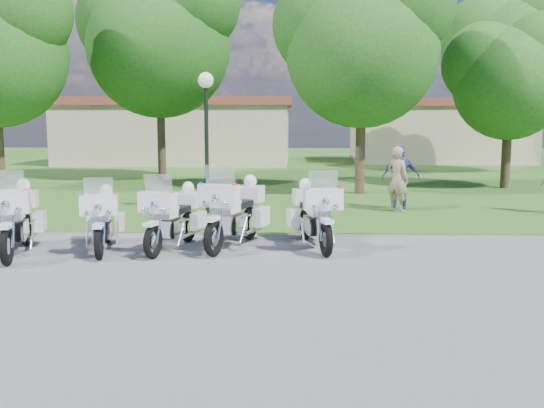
{
  "coord_description": "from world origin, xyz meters",
  "views": [
    {
      "loc": [
        1.4,
        -11.02,
        2.6
      ],
      "look_at": [
        0.96,
        1.2,
        0.95
      ],
      "focal_mm": 40.0,
      "sensor_mm": 36.0,
      "label": 1
    }
  ],
  "objects_px": {
    "lamp_post": "(206,107)",
    "bystander_c": "(401,177)",
    "motorcycle_2": "(17,217)",
    "motorcycle_5": "(236,211)",
    "motorcycle_3": "(103,218)",
    "motorcycle_4": "(174,216)",
    "motorcycle_6": "(313,214)",
    "bystander_a": "(397,179)"
  },
  "relations": [
    {
      "from": "lamp_post",
      "to": "bystander_c",
      "type": "distance_m",
      "value": 6.14
    },
    {
      "from": "motorcycle_2",
      "to": "motorcycle_5",
      "type": "relative_size",
      "value": 0.99
    },
    {
      "from": "motorcycle_3",
      "to": "motorcycle_5",
      "type": "relative_size",
      "value": 0.9
    },
    {
      "from": "bystander_c",
      "to": "motorcycle_3",
      "type": "bearing_deg",
      "value": 39.88
    },
    {
      "from": "motorcycle_3",
      "to": "motorcycle_2",
      "type": "bearing_deg",
      "value": 2.42
    },
    {
      "from": "motorcycle_5",
      "to": "motorcycle_4",
      "type": "bearing_deg",
      "value": 31.02
    },
    {
      "from": "lamp_post",
      "to": "motorcycle_2",
      "type": "bearing_deg",
      "value": -118.81
    },
    {
      "from": "motorcycle_5",
      "to": "motorcycle_6",
      "type": "height_order",
      "value": "motorcycle_5"
    },
    {
      "from": "motorcycle_3",
      "to": "lamp_post",
      "type": "height_order",
      "value": "lamp_post"
    },
    {
      "from": "motorcycle_3",
      "to": "bystander_a",
      "type": "distance_m",
      "value": 8.92
    },
    {
      "from": "motorcycle_2",
      "to": "motorcycle_3",
      "type": "bearing_deg",
      "value": -179.89
    },
    {
      "from": "motorcycle_4",
      "to": "motorcycle_5",
      "type": "xyz_separation_m",
      "value": [
        1.25,
        0.3,
        0.07
      ]
    },
    {
      "from": "bystander_a",
      "to": "lamp_post",
      "type": "bearing_deg",
      "value": 48.17
    },
    {
      "from": "motorcycle_2",
      "to": "motorcycle_3",
      "type": "height_order",
      "value": "motorcycle_2"
    },
    {
      "from": "motorcycle_6",
      "to": "motorcycle_2",
      "type": "bearing_deg",
      "value": -3.43
    },
    {
      "from": "motorcycle_3",
      "to": "lamp_post",
      "type": "bearing_deg",
      "value": -117.4
    },
    {
      "from": "motorcycle_4",
      "to": "bystander_a",
      "type": "bearing_deg",
      "value": -122.17
    },
    {
      "from": "motorcycle_2",
      "to": "motorcycle_5",
      "type": "height_order",
      "value": "motorcycle_5"
    },
    {
      "from": "motorcycle_2",
      "to": "motorcycle_3",
      "type": "xyz_separation_m",
      "value": [
        1.6,
        0.41,
        -0.07
      ]
    },
    {
      "from": "motorcycle_6",
      "to": "motorcycle_4",
      "type": "bearing_deg",
      "value": -5.9
    },
    {
      "from": "motorcycle_4",
      "to": "motorcycle_6",
      "type": "xyz_separation_m",
      "value": [
        2.88,
        0.31,
        0.03
      ]
    },
    {
      "from": "bystander_c",
      "to": "motorcycle_6",
      "type": "bearing_deg",
      "value": 62.74
    },
    {
      "from": "motorcycle_4",
      "to": "bystander_c",
      "type": "distance_m",
      "value": 8.22
    },
    {
      "from": "motorcycle_5",
      "to": "lamp_post",
      "type": "height_order",
      "value": "lamp_post"
    },
    {
      "from": "bystander_a",
      "to": "motorcycle_4",
      "type": "bearing_deg",
      "value": 87.29
    },
    {
      "from": "motorcycle_4",
      "to": "motorcycle_6",
      "type": "distance_m",
      "value": 2.9
    },
    {
      "from": "motorcycle_4",
      "to": "motorcycle_6",
      "type": "bearing_deg",
      "value": -160.72
    },
    {
      "from": "bystander_a",
      "to": "motorcycle_5",
      "type": "bearing_deg",
      "value": 93.04
    },
    {
      "from": "motorcycle_5",
      "to": "motorcycle_6",
      "type": "relative_size",
      "value": 1.04
    },
    {
      "from": "motorcycle_5",
      "to": "bystander_a",
      "type": "height_order",
      "value": "bystander_a"
    },
    {
      "from": "motorcycle_5",
      "to": "bystander_c",
      "type": "xyz_separation_m",
      "value": [
        4.43,
        5.64,
        0.22
      ]
    },
    {
      "from": "motorcycle_6",
      "to": "lamp_post",
      "type": "bearing_deg",
      "value": -69.82
    },
    {
      "from": "motorcycle_5",
      "to": "bystander_c",
      "type": "height_order",
      "value": "bystander_c"
    },
    {
      "from": "bystander_a",
      "to": "motorcycle_6",
      "type": "bearing_deg",
      "value": 105.58
    },
    {
      "from": "motorcycle_3",
      "to": "lamp_post",
      "type": "distance_m",
      "value": 5.78
    },
    {
      "from": "motorcycle_2",
      "to": "bystander_a",
      "type": "relative_size",
      "value": 1.33
    },
    {
      "from": "motorcycle_6",
      "to": "bystander_c",
      "type": "relative_size",
      "value": 1.28
    },
    {
      "from": "motorcycle_4",
      "to": "lamp_post",
      "type": "relative_size",
      "value": 0.59
    },
    {
      "from": "motorcycle_3",
      "to": "motorcycle_4",
      "type": "xyz_separation_m",
      "value": [
        1.43,
        0.18,
        0.02
      ]
    },
    {
      "from": "motorcycle_5",
      "to": "lamp_post",
      "type": "distance_m",
      "value": 5.3
    },
    {
      "from": "motorcycle_3",
      "to": "bystander_a",
      "type": "height_order",
      "value": "bystander_a"
    },
    {
      "from": "motorcycle_4",
      "to": "motorcycle_6",
      "type": "height_order",
      "value": "motorcycle_6"
    }
  ]
}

